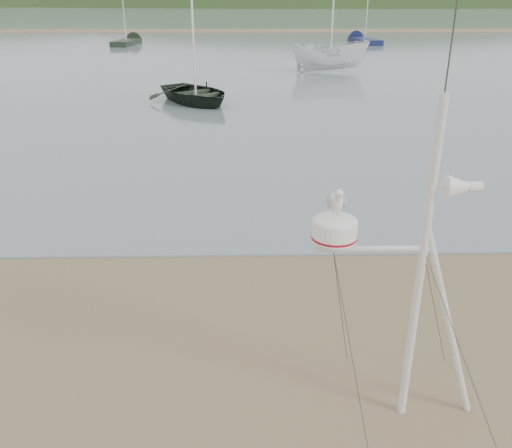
{
  "coord_description": "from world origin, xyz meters",
  "views": [
    {
      "loc": [
        2.16,
        -5.98,
        5.06
      ],
      "look_at": [
        2.31,
        1.0,
        2.03
      ],
      "focal_mm": 38.0,
      "sensor_mm": 36.0,
      "label": 1
    }
  ],
  "objects_px": {
    "boat_dark": "(194,52)",
    "boat_white": "(332,31)",
    "mast_rig": "(408,336)",
    "sailboat_blue_far": "(358,39)",
    "sailboat_dark_mid": "(132,41)"
  },
  "relations": [
    {
      "from": "mast_rig",
      "to": "sailboat_blue_far",
      "type": "height_order",
      "value": "sailboat_blue_far"
    },
    {
      "from": "boat_dark",
      "to": "sailboat_blue_far",
      "type": "distance_m",
      "value": 36.19
    },
    {
      "from": "boat_white",
      "to": "sailboat_blue_far",
      "type": "relative_size",
      "value": 0.71
    },
    {
      "from": "mast_rig",
      "to": "sailboat_blue_far",
      "type": "distance_m",
      "value": 54.95
    },
    {
      "from": "boat_dark",
      "to": "sailboat_dark_mid",
      "type": "height_order",
      "value": "sailboat_dark_mid"
    },
    {
      "from": "mast_rig",
      "to": "sailboat_dark_mid",
      "type": "xyz_separation_m",
      "value": [
        -13.32,
        52.83,
        -0.9
      ]
    },
    {
      "from": "boat_dark",
      "to": "boat_white",
      "type": "bearing_deg",
      "value": 17.2
    },
    {
      "from": "sailboat_blue_far",
      "to": "boat_dark",
      "type": "bearing_deg",
      "value": -113.37
    },
    {
      "from": "boat_dark",
      "to": "sailboat_blue_far",
      "type": "relative_size",
      "value": 0.66
    },
    {
      "from": "sailboat_dark_mid",
      "to": "mast_rig",
      "type": "bearing_deg",
      "value": -75.85
    },
    {
      "from": "boat_white",
      "to": "sailboat_blue_far",
      "type": "bearing_deg",
      "value": -19.68
    },
    {
      "from": "mast_rig",
      "to": "boat_dark",
      "type": "bearing_deg",
      "value": 101.56
    },
    {
      "from": "mast_rig",
      "to": "boat_white",
      "type": "xyz_separation_m",
      "value": [
        3.78,
        31.53,
        1.41
      ]
    },
    {
      "from": "mast_rig",
      "to": "boat_dark",
      "type": "relative_size",
      "value": 1.05
    },
    {
      "from": "boat_white",
      "to": "sailboat_dark_mid",
      "type": "bearing_deg",
      "value": 34.7
    }
  ]
}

